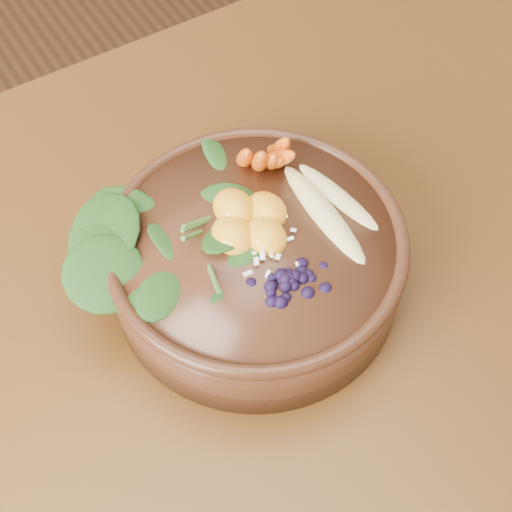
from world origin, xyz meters
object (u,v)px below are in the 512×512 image
at_px(stoneware_bowl, 256,261).
at_px(kale_heap, 186,195).
at_px(carrot_cluster, 268,137).
at_px(blueberry_pile, 289,272).
at_px(banana_halves, 332,195).
at_px(dining_table, 242,320).
at_px(mandarin_cluster, 249,213).

xyz_separation_m(stoneware_bowl, kale_heap, (-0.04, 0.07, 0.07)).
relative_size(carrot_cluster, blueberry_pile, 0.60).
bearing_deg(blueberry_pile, banana_halves, 32.59).
height_order(stoneware_bowl, carrot_cluster, carrot_cluster).
bearing_deg(kale_heap, dining_table, -63.80).
bearing_deg(dining_table, banana_halves, -8.97).
height_order(carrot_cluster, banana_halves, carrot_cluster).
relative_size(dining_table, kale_heap, 7.56).
bearing_deg(kale_heap, blueberry_pile, -74.09).
bearing_deg(carrot_cluster, dining_table, -133.42).
xyz_separation_m(stoneware_bowl, blueberry_pile, (-0.00, -0.07, 0.07)).
bearing_deg(stoneware_bowl, dining_table, 139.12).
relative_size(dining_table, blueberry_pile, 10.72).
xyz_separation_m(mandarin_cluster, blueberry_pile, (-0.01, -0.09, 0.00)).
distance_m(mandarin_cluster, blueberry_pile, 0.09).
xyz_separation_m(carrot_cluster, banana_halves, (0.03, -0.09, -0.03)).
relative_size(stoneware_bowl, mandarin_cluster, 3.15).
distance_m(stoneware_bowl, blueberry_pile, 0.09).
bearing_deg(banana_halves, stoneware_bowl, -177.26).
height_order(dining_table, banana_halves, banana_halves).
distance_m(kale_heap, banana_halves, 0.16).
distance_m(stoneware_bowl, mandarin_cluster, 0.06).
relative_size(banana_halves, blueberry_pile, 1.20).
bearing_deg(stoneware_bowl, carrot_cluster, 50.42).
height_order(dining_table, kale_heap, kale_heap).
xyz_separation_m(dining_table, banana_halves, (0.11, -0.02, 0.20)).
distance_m(kale_heap, blueberry_pile, 0.14).
bearing_deg(mandarin_cluster, kale_heap, 132.32).
distance_m(banana_halves, blueberry_pile, 0.11).
bearing_deg(dining_table, kale_heap, 116.20).
distance_m(carrot_cluster, banana_halves, 0.09).
distance_m(carrot_cluster, blueberry_pile, 0.16).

